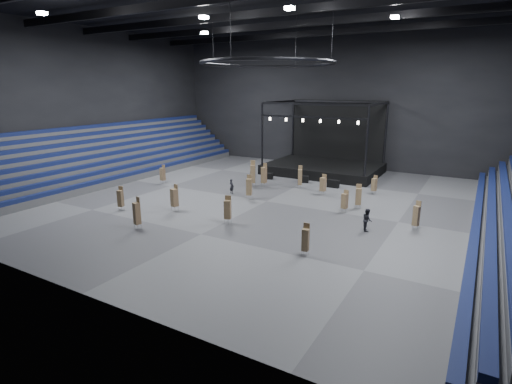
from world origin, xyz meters
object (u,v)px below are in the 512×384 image
Objects in this scene: flight_case_right at (333,184)px; chair_stack_0 at (137,213)px; chair_stack_2 at (264,175)px; stage at (326,161)px; chair_stack_14 at (358,196)px; man_center at (232,186)px; chair_stack_10 at (163,174)px; chair_stack_11 at (300,177)px; flight_case_left at (268,176)px; chair_stack_6 at (253,173)px; chair_stack_12 at (323,184)px; chair_stack_13 at (306,239)px; flight_case_mid at (303,179)px; crew_member at (367,220)px; chair_stack_7 at (174,197)px; chair_stack_9 at (228,209)px; chair_stack_8 at (249,186)px; chair_stack_5 at (345,201)px; chair_stack_4 at (120,198)px; chair_stack_1 at (374,184)px; chair_stack_3 at (416,215)px.

chair_stack_0 is at bearing -113.24° from flight_case_right.
stage is at bearing 83.58° from chair_stack_2.
man_center is (-13.15, -1.20, -0.45)m from chair_stack_14.
chair_stack_10 is 15.84m from chair_stack_11.
flight_case_left is at bearing 120.28° from chair_stack_2.
man_center is at bearing -121.24° from chair_stack_6.
chair_stack_13 is at bearing -61.61° from chair_stack_12.
flight_case_mid is 11.19m from chair_stack_14.
chair_stack_11 is 1.09× the size of chair_stack_14.
stage is 16.52m from chair_stack_14.
chair_stack_11 reaches higher than chair_stack_14.
stage is 7.85× the size of crew_member.
chair_stack_0 reaches higher than chair_stack_12.
chair_stack_10 is at bearing -179.16° from chair_stack_11.
chair_stack_14 is (14.17, 8.98, -0.08)m from chair_stack_7.
man_center is at bearing 100.53° from chair_stack_9.
chair_stack_8 is at bearing -88.29° from chair_stack_6.
stage is at bearing 129.09° from chair_stack_5.
flight_case_left is at bearing -121.42° from stage.
flight_case_right is (3.83, -0.52, 0.03)m from flight_case_mid.
stage is 27.75m from chair_stack_13.
chair_stack_11 reaches higher than chair_stack_4.
flight_case_left is 0.85× the size of flight_case_right.
chair_stack_12 is at bearing -46.67° from chair_stack_11.
chair_stack_4 reaches higher than chair_stack_10.
flight_case_left is 14.69m from chair_stack_14.
chair_stack_1 is 0.68× the size of chair_stack_6.
stage reaches higher than chair_stack_3.
chair_stack_0 is 5.70m from chair_stack_4.
chair_stack_13 is at bearing 137.04° from crew_member.
flight_case_right is 0.57× the size of chair_stack_13.
chair_stack_8 reaches higher than chair_stack_1.
chair_stack_13 is (8.53, -19.42, 0.76)m from flight_case_mid.
chair_stack_1 is 0.97× the size of chair_stack_5.
chair_stack_0 is at bearing -103.41° from flight_case_mid.
chair_stack_2 is 1.08× the size of chair_stack_7.
chair_stack_7 reaches higher than chair_stack_9.
crew_member is (3.00, -3.70, -0.22)m from chair_stack_5.
chair_stack_0 is 1.45× the size of crew_member.
crew_member is (16.44, 3.56, -0.41)m from chair_stack_7.
chair_stack_0 is 1.17× the size of chair_stack_10.
chair_stack_13 is 12.25m from chair_stack_14.
chair_stack_11 reaches higher than chair_stack_12.
chair_stack_5 is 0.81× the size of chair_stack_11.
man_center is at bearing -106.91° from stage.
chair_stack_2 reaches higher than chair_stack_13.
chair_stack_13 is (13.59, 1.80, -0.15)m from chair_stack_0.
chair_stack_14 is (4.56, -2.98, 0.05)m from chair_stack_12.
flight_case_mid is 5.83m from chair_stack_12.
chair_stack_7 is (-5.70, -23.16, -0.15)m from stage.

